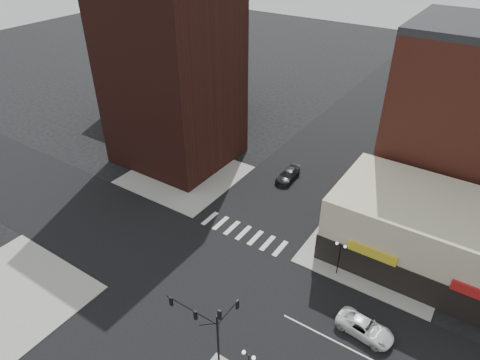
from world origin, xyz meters
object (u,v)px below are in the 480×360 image
Objects in this scene: street_lamp_ne at (340,251)px; dark_sedan_north at (288,175)px; white_suv at (365,328)px; traffic_signal at (211,324)px.

street_lamp_ne is 0.81× the size of dark_sedan_north.
white_suv is 1.03× the size of dark_sedan_north.
white_suv is (5.14, -5.68, -2.55)m from street_lamp_ne.
dark_sedan_north is at bearing 50.18° from white_suv.
white_suv is at bearing -47.84° from street_lamp_ne.
traffic_signal reaches higher than white_suv.
traffic_signal is 1.51× the size of dark_sedan_north.
dark_sedan_north is at bearing 106.16° from traffic_signal.
traffic_signal reaches higher than dark_sedan_north.
dark_sedan_north is at bearing 134.04° from street_lamp_ne.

